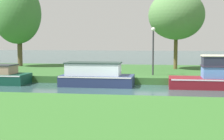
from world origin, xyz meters
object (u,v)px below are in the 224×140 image
willow_tree_centre (176,15)px  lamp_post (153,45)px  navy_barge (96,76)px  willow_tree_left (17,14)px

willow_tree_centre → lamp_post: size_ratio=1.96×
navy_barge → willow_tree_left: (-7.93, 7.50, 4.07)m
navy_barge → willow_tree_centre: bearing=55.1°
navy_barge → willow_tree_centre: (4.65, 6.66, 3.77)m
navy_barge → willow_tree_centre: willow_tree_centre is taller
willow_tree_left → willow_tree_centre: 12.61m
willow_tree_left → willow_tree_centre: willow_tree_left is taller
navy_barge → willow_tree_centre: 8.95m
navy_barge → lamp_post: lamp_post is taller
willow_tree_centre → navy_barge: bearing=-124.9°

